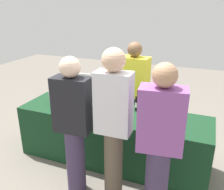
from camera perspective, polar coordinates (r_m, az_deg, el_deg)
The scene contains 18 objects.
ground_plane at distance 3.66m, azimuth 0.00°, elevation -14.74°, with size 12.00×12.00×0.00m, color slate.
tasting_table at distance 3.46m, azimuth 0.00°, elevation -9.70°, with size 2.60×0.72×0.75m, color #14381E.
wine_bottle_0 at distance 3.73m, azimuth -10.40°, elevation 0.55°, with size 0.08×0.08×0.33m.
wine_bottle_1 at distance 3.36m, azimuth -1.56°, elevation -1.49°, with size 0.07×0.07×0.31m.
wine_bottle_2 at distance 3.31m, azimuth 6.03°, elevation -2.00°, with size 0.07×0.07×0.30m.
wine_bottle_3 at distance 3.20m, azimuth 12.35°, elevation -3.01°, with size 0.07×0.07×0.33m.
wine_glass_0 at distance 3.37m, azimuth -9.24°, elevation -1.88°, with size 0.06×0.06×0.14m.
wine_glass_1 at distance 3.29m, azimuth -6.51°, elevation -2.20°, with size 0.07×0.07×0.14m.
wine_glass_2 at distance 3.09m, azimuth -1.04°, elevation -3.77°, with size 0.07×0.07×0.14m.
wine_glass_3 at distance 2.99m, azimuth 6.96°, elevation -4.89°, with size 0.07×0.07×0.13m.
wine_glass_4 at distance 2.97m, azimuth 9.61°, elevation -5.31°, with size 0.07×0.07×0.13m.
wine_glass_5 at distance 2.99m, azimuth 14.77°, elevation -5.52°, with size 0.06×0.06×0.13m.
ice_bucket at distance 3.64m, azimuth -12.69°, elevation -0.44°, with size 0.23×0.23×0.20m, color silver.
server_pouring at distance 3.71m, azimuth 5.01°, elevation 0.73°, with size 0.46×0.29×1.62m.
guest_0 at distance 2.72m, azimuth -9.01°, elevation -6.69°, with size 0.41×0.24×1.63m.
guest_1 at distance 2.52m, azimuth 0.35°, elevation -6.59°, with size 0.37×0.23×1.75m.
guest_2 at distance 2.38m, azimuth 11.08°, elevation -10.78°, with size 0.45×0.29×1.66m.
menu_board at distance 4.58m, azimuth -7.66°, elevation -0.64°, with size 0.46×0.03×0.95m, color white.
Camera 1 is at (1.12, -2.77, 2.12)m, focal length 39.08 mm.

